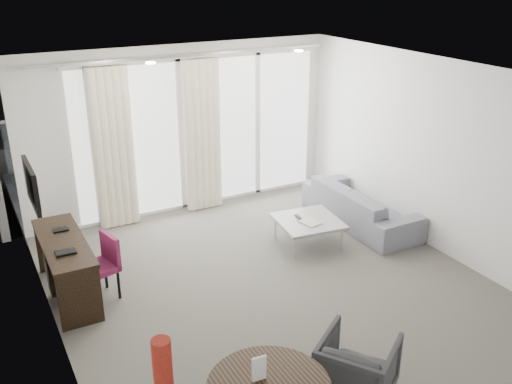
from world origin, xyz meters
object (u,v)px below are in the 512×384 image
sofa (361,205)px  rattan_chair_a (230,157)px  desk_chair (98,269)px  tub_armchair (357,367)px  coffee_table (308,232)px  desk (67,268)px  rattan_chair_b (239,153)px

sofa → rattan_chair_a: bearing=18.8°
desk_chair → tub_armchair: 3.21m
sofa → coffee_table: bearing=101.0°
tub_armchair → sofa: size_ratio=0.33×
coffee_table → rattan_chair_a: (0.18, 2.87, 0.24)m
desk → rattan_chair_a: rattan_chair_a is taller
coffee_table → rattan_chair_b: size_ratio=1.12×
desk_chair → coffee_table: size_ratio=0.93×
desk → rattan_chair_b: size_ratio=2.04×
rattan_chair_b → coffee_table: bearing=-83.0°
rattan_chair_a → rattan_chair_b: rattan_chair_a is taller
coffee_table → sofa: size_ratio=0.41×
desk_chair → sofa: size_ratio=0.38×
desk → desk_chair: 0.40m
desk_chair → rattan_chair_a: 4.22m
coffee_table → tub_armchair: bearing=-114.7°
coffee_table → rattan_chair_a: 2.89m
desk → rattan_chair_b: 4.71m
rattan_chair_a → rattan_chair_b: (0.32, 0.25, -0.05)m
desk_chair → sofa: desk_chair is taller
desk_chair → coffee_table: 2.93m
coffee_table → desk: bearing=175.7°
desk → rattan_chair_b: bearing=37.6°
coffee_table → sofa: sofa is taller
desk → desk_chair: bearing=-37.0°
sofa → rattan_chair_b: size_ratio=2.71×
desk → rattan_chair_a: size_ratio=1.80×
desk → tub_armchair: desk is taller
desk_chair → tub_armchair: bearing=-72.5°
tub_armchair → sofa: tub_armchair is taller
desk_chair → tub_armchair: desk_chair is taller
desk → desk_chair: desk_chair is taller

